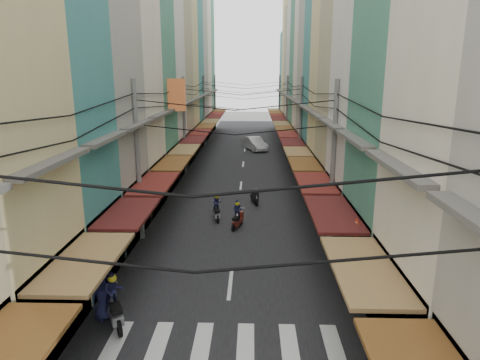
% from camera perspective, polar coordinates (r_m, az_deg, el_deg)
% --- Properties ---
extents(ground, '(160.00, 160.00, 0.00)m').
position_cam_1_polar(ground, '(19.86, -1.01, -11.14)').
color(ground, slate).
rests_on(ground, ground).
extents(road, '(10.00, 80.00, 0.02)m').
position_cam_1_polar(road, '(38.89, 0.37, 1.50)').
color(road, black).
rests_on(road, ground).
extents(sidewalk_left, '(3.00, 80.00, 0.06)m').
position_cam_1_polar(sidewalk_left, '(39.57, -9.09, 1.57)').
color(sidewalk_left, gray).
rests_on(sidewalk_left, ground).
extents(sidewalk_right, '(3.00, 80.00, 0.06)m').
position_cam_1_polar(sidewalk_right, '(39.28, 9.89, 1.45)').
color(sidewalk_right, gray).
rests_on(sidewalk_right, ground).
extents(crosswalk, '(7.55, 2.40, 0.01)m').
position_cam_1_polar(crosswalk, '(14.65, -2.19, -21.08)').
color(crosswalk, silver).
rests_on(crosswalk, ground).
extents(building_row_left, '(7.80, 67.67, 23.70)m').
position_cam_1_polar(building_row_left, '(35.64, -13.10, 15.83)').
color(building_row_left, silver).
rests_on(building_row_left, ground).
extents(building_row_right, '(7.80, 68.98, 22.59)m').
position_cam_1_polar(building_row_right, '(35.12, 13.75, 15.22)').
color(building_row_right, teal).
rests_on(building_row_right, ground).
extents(utility_poles, '(10.20, 66.13, 8.20)m').
position_cam_1_polar(utility_poles, '(33.03, 0.18, 10.81)').
color(utility_poles, slate).
rests_on(utility_poles, ground).
extents(white_car, '(5.56, 3.79, 1.83)m').
position_cam_1_polar(white_car, '(48.57, 1.99, 4.01)').
color(white_car, silver).
rests_on(white_car, ground).
extents(bicycle, '(1.65, 0.92, 1.07)m').
position_cam_1_polar(bicycle, '(21.84, 17.67, -9.43)').
color(bicycle, black).
rests_on(bicycle, ground).
extents(moving_scooters, '(5.28, 16.34, 1.98)m').
position_cam_1_polar(moving_scooters, '(21.32, -5.37, -7.80)').
color(moving_scooters, black).
rests_on(moving_scooters, ground).
extents(parked_scooters, '(12.85, 14.89, 0.99)m').
position_cam_1_polar(parked_scooters, '(16.64, 16.07, -15.19)').
color(parked_scooters, black).
rests_on(parked_scooters, ground).
extents(pedestrians, '(13.14, 16.48, 2.19)m').
position_cam_1_polar(pedestrians, '(21.62, -12.60, -6.31)').
color(pedestrians, black).
rests_on(pedestrians, ground).
extents(market_umbrella, '(2.16, 2.16, 2.28)m').
position_cam_1_polar(market_umbrella, '(16.21, 20.25, -10.30)').
color(market_umbrella, '#B2B2B7').
rests_on(market_umbrella, ground).
extents(traffic_sign, '(0.10, 0.70, 3.18)m').
position_cam_1_polar(traffic_sign, '(16.80, 15.15, -7.76)').
color(traffic_sign, slate).
rests_on(traffic_sign, ground).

